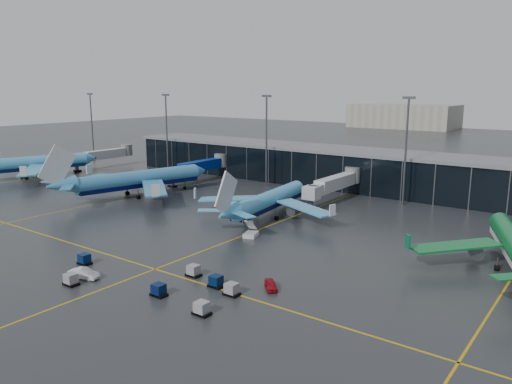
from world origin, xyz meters
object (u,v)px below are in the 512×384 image
Objects in this scene: airliner_klm_near at (270,190)px; mobile_airstair at (251,233)px; airliner_klm_west at (30,155)px; service_van_red at (271,285)px; airliner_arkefly at (140,169)px; baggage_carts at (163,282)px; service_van_white at (84,273)px.

airliner_klm_near reaches higher than mobile_airstair.
airliner_klm_west is 93.45m from mobile_airstair.
airliner_arkefly is at bearing 109.89° from service_van_red.
service_van_red is (62.00, -30.17, -6.36)m from airliner_arkefly.
airliner_klm_west is 48.07m from airliner_arkefly.
mobile_airstair is (44.73, -11.86, -6.22)m from airliner_arkefly.
airliner_klm_west is 87.08m from airliner_klm_near.
airliner_klm_near is 1.31× the size of baggage_carts.
airliner_arkefly is at bearing 24.30° from service_van_white.
airliner_arkefly is 9.72× the size of service_van_white.
baggage_carts is (97.47, -36.39, -6.25)m from airliner_klm_west.
service_van_white is (-11.78, -4.57, 0.01)m from baggage_carts.
airliner_arkefly is at bearing 147.36° from mobile_airstair.
airliner_klm_west is 9.75× the size of service_van_white.
mobile_airstair is 1.00× the size of service_van_red.
baggage_carts reaches higher than service_van_white.
airliner_klm_near is (38.92, 2.57, -1.06)m from airliner_arkefly.
service_van_white is at bearing -35.16° from airliner_arkefly.
airliner_klm_west is at bearing 175.77° from airliner_klm_near.
airliner_arkefly is at bearing 176.38° from airliner_klm_near.
airliner_klm_west reaches higher than service_van_red.
mobile_airstair is at bearing 11.82° from airliner_klm_west.
airliner_klm_near is at bearing 20.90° from airliner_klm_west.
service_van_red is at bearing -78.60° from service_van_white.
service_van_white is at bearing -158.79° from baggage_carts.
airliner_arkefly reaches higher than service_van_red.
airliner_klm_west is 113.68m from service_van_red.
airliner_klm_west is 12.28× the size of service_van_red.
airliner_klm_near is (86.94, 4.81, -1.08)m from airliner_klm_west.
mobile_airstair reaches higher than baggage_carts.
airliner_klm_near is at bearing 81.01° from service_van_red.
service_van_red is 0.79× the size of service_van_white.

